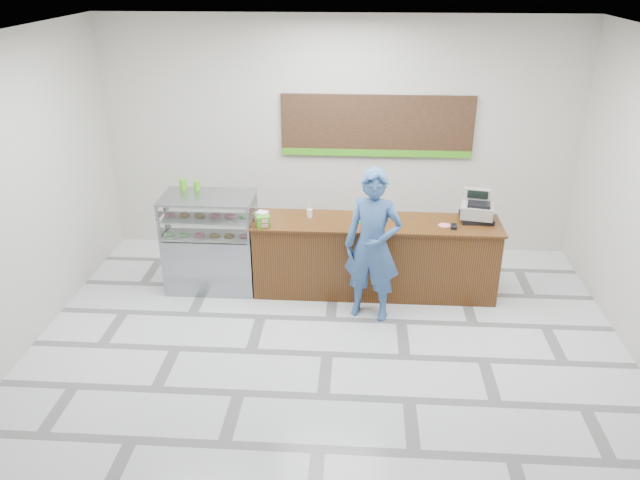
# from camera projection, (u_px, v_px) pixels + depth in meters

# --- Properties ---
(floor) EXTENTS (7.00, 7.00, 0.00)m
(floor) POSITION_uv_depth(u_px,v_px,m) (327.00, 354.00, 7.21)
(floor) COLOR silver
(floor) RESTS_ON ground
(back_wall) EXTENTS (7.00, 0.00, 7.00)m
(back_wall) POSITION_uv_depth(u_px,v_px,m) (339.00, 138.00, 9.21)
(back_wall) COLOR beige
(back_wall) RESTS_ON floor
(ceiling) EXTENTS (7.00, 7.00, 0.00)m
(ceiling) POSITION_uv_depth(u_px,v_px,m) (329.00, 39.00, 5.76)
(ceiling) COLOR silver
(ceiling) RESTS_ON back_wall
(sales_counter) EXTENTS (3.26, 0.76, 1.03)m
(sales_counter) POSITION_uv_depth(u_px,v_px,m) (375.00, 257.00, 8.37)
(sales_counter) COLOR #562F15
(sales_counter) RESTS_ON floor
(display_case) EXTENTS (1.22, 0.72, 1.33)m
(display_case) POSITION_uv_depth(u_px,v_px,m) (211.00, 242.00, 8.44)
(display_case) COLOR gray
(display_case) RESTS_ON floor
(menu_board) EXTENTS (2.80, 0.06, 0.90)m
(menu_board) POSITION_uv_depth(u_px,v_px,m) (377.00, 127.00, 9.06)
(menu_board) COLOR black
(menu_board) RESTS_ON back_wall
(cash_register) EXTENTS (0.48, 0.50, 0.39)m
(cash_register) POSITION_uv_depth(u_px,v_px,m) (477.00, 209.00, 8.17)
(cash_register) COLOR black
(cash_register) RESTS_ON sales_counter
(card_terminal) EXTENTS (0.10, 0.16, 0.04)m
(card_terminal) POSITION_uv_depth(u_px,v_px,m) (454.00, 227.00, 7.96)
(card_terminal) COLOR black
(card_terminal) RESTS_ON sales_counter
(serving_tray) EXTENTS (0.43, 0.33, 0.02)m
(serving_tray) POSITION_uv_depth(u_px,v_px,m) (372.00, 220.00, 8.18)
(serving_tray) COLOR #3AB908
(serving_tray) RESTS_ON sales_counter
(napkin_box) EXTENTS (0.17, 0.17, 0.12)m
(napkin_box) POSITION_uv_depth(u_px,v_px,m) (262.00, 216.00, 8.18)
(napkin_box) COLOR white
(napkin_box) RESTS_ON sales_counter
(straw_cup) EXTENTS (0.07, 0.07, 0.11)m
(straw_cup) POSITION_uv_depth(u_px,v_px,m) (310.00, 213.00, 8.28)
(straw_cup) COLOR silver
(straw_cup) RESTS_ON sales_counter
(promo_box) EXTENTS (0.19, 0.15, 0.15)m
(promo_box) POSITION_uv_depth(u_px,v_px,m) (263.00, 222.00, 7.97)
(promo_box) COLOR #3E9819
(promo_box) RESTS_ON sales_counter
(donut_decal) EXTENTS (0.16, 0.16, 0.00)m
(donut_decal) POSITION_uv_depth(u_px,v_px,m) (444.00, 225.00, 8.05)
(donut_decal) COLOR pink
(donut_decal) RESTS_ON sales_counter
(green_cup_left) EXTENTS (0.10, 0.10, 0.15)m
(green_cup_left) POSITION_uv_depth(u_px,v_px,m) (183.00, 184.00, 8.37)
(green_cup_left) COLOR #3E9819
(green_cup_left) RESTS_ON display_case
(green_cup_right) EXTENTS (0.08, 0.08, 0.13)m
(green_cup_right) POSITION_uv_depth(u_px,v_px,m) (197.00, 186.00, 8.35)
(green_cup_right) COLOR #3E9819
(green_cup_right) RESTS_ON display_case
(customer) EXTENTS (0.80, 0.62, 1.95)m
(customer) POSITION_uv_depth(u_px,v_px,m) (373.00, 246.00, 7.62)
(customer) COLOR #32558B
(customer) RESTS_ON floor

